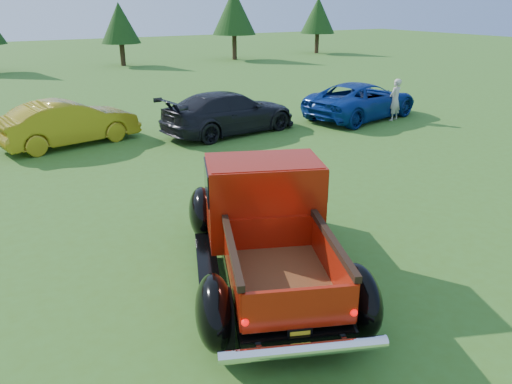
% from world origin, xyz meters
% --- Properties ---
extents(ground, '(120.00, 120.00, 0.00)m').
position_xyz_m(ground, '(0.00, 0.00, 0.00)').
color(ground, '#3B631C').
rests_on(ground, ground).
extents(tree_mid_right, '(2.82, 2.82, 4.40)m').
position_xyz_m(tree_mid_right, '(6.00, 30.00, 2.97)').
color(tree_mid_right, '#332114').
rests_on(tree_mid_right, ground).
extents(tree_east, '(3.46, 3.46, 5.40)m').
position_xyz_m(tree_east, '(15.00, 29.50, 3.66)').
color(tree_east, '#332114').
rests_on(tree_east, ground).
extents(tree_far_east, '(3.07, 3.07, 4.80)m').
position_xyz_m(tree_far_east, '(24.00, 30.50, 3.25)').
color(tree_far_east, '#332114').
rests_on(tree_far_east, ground).
extents(pickup_truck, '(4.01, 5.67, 1.98)m').
position_xyz_m(pickup_truck, '(-0.44, -0.65, 0.94)').
color(pickup_truck, black).
rests_on(pickup_truck, ground).
extents(show_car_yellow, '(4.65, 2.40, 1.46)m').
position_xyz_m(show_car_yellow, '(-1.75, 9.49, 0.73)').
color(show_car_yellow, '#A78C16').
rests_on(show_car_yellow, ground).
extents(show_car_grey, '(5.30, 2.73, 1.47)m').
position_xyz_m(show_car_grey, '(3.52, 8.25, 0.73)').
color(show_car_grey, black).
rests_on(show_car_grey, ground).
extents(show_car_blue, '(5.52, 3.37, 1.43)m').
position_xyz_m(show_car_blue, '(9.23, 7.73, 0.71)').
color(show_car_blue, navy).
rests_on(show_car_blue, ground).
extents(spectator, '(0.67, 0.53, 1.63)m').
position_xyz_m(spectator, '(10.05, 6.74, 0.82)').
color(spectator, '#B9B3A0').
rests_on(spectator, ground).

